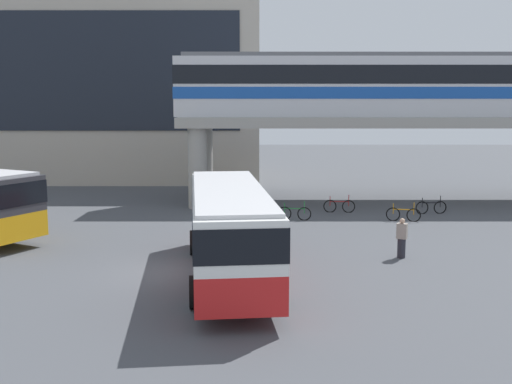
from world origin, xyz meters
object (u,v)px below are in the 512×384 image
at_px(train, 372,84).
at_px(bicycle_black, 431,207).
at_px(bicycle_red, 340,206).
at_px(station_building, 88,85).
at_px(bicycle_orange, 404,214).
at_px(bicycle_brown, 249,212).
at_px(bus_main, 229,223).
at_px(bicycle_green, 295,213).
at_px(pedestrian_near_building, 402,239).

xyz_separation_m(train, bicycle_black, (2.72, -4.39, -6.92)).
bearing_deg(bicycle_red, station_building, 137.26).
relative_size(bicycle_orange, bicycle_black, 0.98).
xyz_separation_m(bicycle_brown, bicycle_black, (10.21, 1.36, 0.00)).
bearing_deg(bus_main, station_building, 113.23).
bearing_deg(bicycle_black, bus_main, -130.31).
relative_size(bicycle_green, pedestrian_near_building, 1.11).
xyz_separation_m(station_building, bicycle_green, (16.01, -19.58, -7.32)).
xyz_separation_m(bus_main, bicycle_red, (5.67, 13.09, -1.63)).
distance_m(bicycle_black, pedestrian_near_building, 10.64).
distance_m(bus_main, bicycle_orange, 13.71).
height_order(bicycle_green, bicycle_red, same).
xyz_separation_m(bicycle_red, pedestrian_near_building, (1.09, -10.24, 0.39)).
distance_m(train, bicycle_black, 8.64).
bearing_deg(station_building, pedestrian_near_building, -54.28).
distance_m(station_building, pedestrian_near_building, 34.61).
distance_m(bus_main, bicycle_black, 16.73).
bearing_deg(bicycle_orange, bicycle_red, 139.09).
distance_m(bicycle_red, bicycle_brown, 5.41).
bearing_deg(bus_main, bicycle_brown, 87.19).
xyz_separation_m(bus_main, bicycle_black, (10.77, 12.69, -1.63)).
distance_m(bicycle_green, bicycle_red, 3.54).
height_order(bicycle_orange, pedestrian_near_building, pedestrian_near_building).
bearing_deg(bus_main, train, 64.79).
relative_size(train, bicycle_green, 13.52).
xyz_separation_m(train, bicycle_brown, (-7.49, -5.76, -6.92)).
bearing_deg(bicycle_black, bicycle_orange, -133.42).
height_order(bicycle_red, bicycle_brown, same).
distance_m(station_building, bus_main, 33.54).
bearing_deg(bicycle_red, pedestrian_near_building, -83.94).
distance_m(train, bicycle_green, 10.64).
bearing_deg(station_building, bicycle_orange, -42.49).
bearing_deg(pedestrian_near_building, bicycle_red, 96.06).
bearing_deg(bicycle_black, bicycle_brown, -172.40).
bearing_deg(bicycle_green, bicycle_red, 40.47).
bearing_deg(pedestrian_near_building, bicycle_orange, 75.89).
bearing_deg(bicycle_green, station_building, 129.28).
distance_m(bicycle_red, bicycle_black, 5.11).
relative_size(station_building, pedestrian_near_building, 17.73).
distance_m(bus_main, pedestrian_near_building, 7.44).
bearing_deg(bus_main, bicycle_orange, 50.39).
height_order(bicycle_orange, bicycle_green, same).
height_order(train, bicycle_red, train).
bearing_deg(bicycle_brown, pedestrian_near_building, -53.82).
relative_size(train, bus_main, 2.14).
xyz_separation_m(bicycle_orange, bicycle_red, (-3.01, 2.61, 0.00)).
bearing_deg(bicycle_green, bicycle_brown, 167.51).
height_order(bus_main, bicycle_orange, bus_main).
bearing_deg(train, bus_main, -115.21).
xyz_separation_m(bicycle_green, bicycle_black, (7.79, 1.90, 0.00)).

